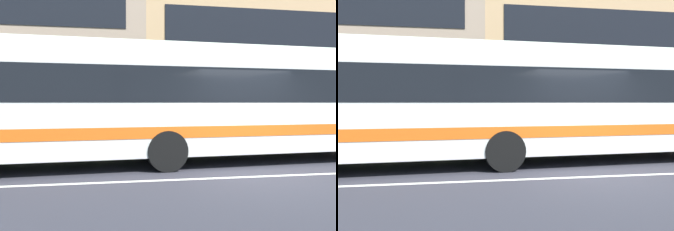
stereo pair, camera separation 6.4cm
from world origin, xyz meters
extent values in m
plane|color=#33323C|center=(0.00, 0.00, 0.00)|extent=(160.00, 160.00, 0.00)
cube|color=silver|center=(0.00, 0.00, 0.00)|extent=(60.00, 0.16, 0.01)
cube|color=#396324|center=(-3.59, 5.69, 0.49)|extent=(14.72, 1.10, 0.99)
cube|color=tan|center=(10.33, 14.76, 4.77)|extent=(23.31, 8.91, 9.55)
cube|color=silver|center=(-1.34, 2.20, 1.71)|extent=(12.58, 3.34, 2.72)
cube|color=black|center=(-1.34, 2.20, 2.12)|extent=(11.84, 3.31, 0.87)
cube|color=#DF5A16|center=(-1.34, 2.20, 0.96)|extent=(12.33, 3.35, 0.28)
cube|color=silver|center=(-1.34, 2.20, 3.13)|extent=(12.06, 2.91, 0.12)
cylinder|color=black|center=(3.79, 3.71, 0.50)|extent=(1.02, 0.35, 1.00)
cylinder|color=black|center=(-2.20, 3.30, 0.50)|extent=(1.02, 0.35, 1.00)
cylinder|color=black|center=(-2.04, 1.00, 0.50)|extent=(1.02, 0.35, 1.00)
camera|label=1|loc=(-3.73, -7.91, 1.68)|focal=40.16mm
camera|label=2|loc=(-3.67, -7.93, 1.68)|focal=40.16mm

